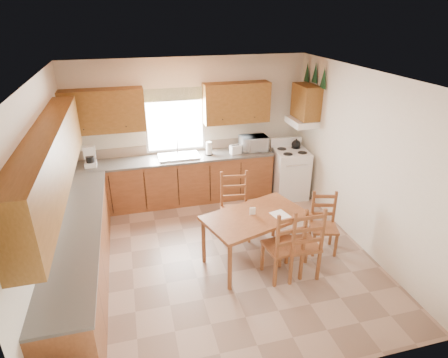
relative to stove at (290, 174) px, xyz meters
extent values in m
plane|color=gray|center=(-1.87, -1.63, -0.47)|extent=(4.50, 4.50, 0.00)
plane|color=#9A4D21|center=(-1.87, -1.63, 2.23)|extent=(4.50, 4.50, 0.00)
plane|color=beige|center=(-4.12, -1.63, 0.88)|extent=(4.50, 4.50, 0.00)
plane|color=beige|center=(0.38, -1.63, 0.88)|extent=(4.50, 4.50, 0.00)
plane|color=beige|center=(-1.87, 0.62, 0.88)|extent=(4.50, 4.50, 0.00)
plane|color=beige|center=(-1.87, -3.88, 0.88)|extent=(4.50, 4.50, 0.00)
cube|color=brown|center=(-2.24, 0.32, -0.03)|extent=(3.75, 0.60, 0.88)
cube|color=brown|center=(-3.82, -1.78, -0.03)|extent=(0.60, 3.60, 0.88)
cube|color=#54504C|center=(-2.24, 0.32, 0.43)|extent=(3.75, 0.63, 0.04)
cube|color=#54504C|center=(-3.82, -1.78, 0.43)|extent=(0.63, 3.60, 0.04)
cube|color=gray|center=(-2.24, 0.61, 0.54)|extent=(3.75, 0.01, 0.18)
cube|color=brown|center=(-3.41, 0.46, 1.39)|extent=(1.41, 0.33, 0.75)
cube|color=brown|center=(-1.00, 0.46, 1.39)|extent=(1.25, 0.33, 0.75)
cube|color=brown|center=(-3.95, -1.78, 1.39)|extent=(0.33, 3.60, 0.75)
cube|color=brown|center=(0.21, 0.02, 1.43)|extent=(0.33, 0.62, 0.62)
cube|color=silver|center=(0.16, 0.02, 1.05)|extent=(0.44, 0.62, 0.12)
cube|color=silver|center=(-2.17, 0.59, 1.08)|extent=(1.13, 0.02, 1.18)
cube|color=white|center=(-2.17, 0.59, 1.08)|extent=(1.05, 0.01, 1.10)
cube|color=#445E38|center=(-2.17, 0.56, 1.58)|extent=(1.19, 0.01, 0.24)
cube|color=silver|center=(-2.17, 0.32, 0.47)|extent=(0.75, 0.45, 0.04)
cone|color=#143B20|center=(0.34, -0.30, 1.91)|extent=(0.22, 0.22, 0.36)
cone|color=#143B20|center=(0.34, 0.02, 1.95)|extent=(0.22, 0.22, 0.36)
cone|color=#143B20|center=(0.34, 0.34, 1.91)|extent=(0.22, 0.22, 0.36)
cube|color=silver|center=(0.00, 0.00, 0.00)|extent=(0.69, 0.71, 0.94)
cube|color=silver|center=(-3.74, 0.30, 0.61)|extent=(0.25, 0.28, 0.33)
cylinder|color=white|center=(-1.58, 0.30, 0.58)|extent=(0.14, 0.14, 0.26)
cube|color=silver|center=(-1.07, 0.24, 0.54)|extent=(0.23, 0.17, 0.17)
imported|color=silver|center=(-0.68, 0.32, 0.60)|extent=(0.49, 0.36, 0.29)
cube|color=brown|center=(-1.39, -1.86, -0.08)|extent=(1.63, 1.22, 0.78)
cube|color=brown|center=(-1.13, -2.29, 0.09)|extent=(0.51, 0.50, 1.11)
cube|color=brown|center=(-0.88, -2.32, 0.09)|extent=(0.48, 0.46, 1.12)
cube|color=brown|center=(-1.49, -1.19, 0.08)|extent=(0.52, 0.50, 1.10)
cube|color=brown|center=(-0.28, -1.90, 0.00)|extent=(0.49, 0.47, 0.94)
cube|color=white|center=(-1.04, -1.96, 0.31)|extent=(0.28, 0.34, 0.00)
cube|color=white|center=(-1.42, -1.83, 0.36)|extent=(0.08, 0.03, 0.11)
camera|label=1|loc=(-3.01, -6.25, 3.03)|focal=30.00mm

